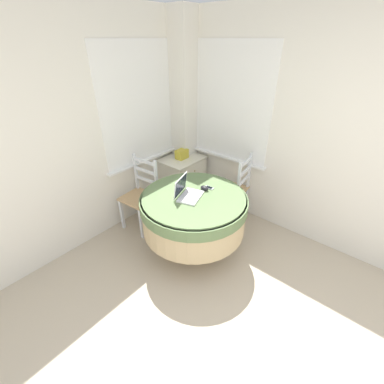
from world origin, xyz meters
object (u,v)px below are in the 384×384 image
dining_chair_near_back_window (141,196)px  corner_cabinet (183,179)px  round_dining_table (194,210)px  laptop (187,193)px  dining_chair_near_right_window (234,190)px  cell_phone (209,188)px  storage_box (182,154)px  computer_mouse (204,188)px

dining_chair_near_back_window → corner_cabinet: (0.82, 0.02, -0.11)m
dining_chair_near_back_window → round_dining_table: bearing=-86.0°
round_dining_table → laptop: bearing=138.2°
laptop → dining_chair_near_right_window: bearing=-3.3°
laptop → cell_phone: size_ratio=3.22×
dining_chair_near_back_window → storage_box: dining_chair_near_back_window is taller
laptop → dining_chair_near_back_window: (-0.00, 0.79, -0.35)m
computer_mouse → dining_chair_near_back_window: bearing=105.0°
round_dining_table → computer_mouse: bearing=-4.5°
cell_phone → storage_box: bearing=59.3°
laptop → cell_phone: 0.30m
round_dining_table → computer_mouse: size_ratio=11.94×
round_dining_table → storage_box: bearing=48.3°
cell_phone → storage_box: storage_box is taller
computer_mouse → cell_phone: (0.07, -0.01, -0.02)m
computer_mouse → dining_chair_near_right_window: 0.75m
dining_chair_near_right_window → dining_chair_near_back_window: bearing=137.0°
round_dining_table → storage_box: size_ratio=6.64×
corner_cabinet → storage_box: (-0.00, 0.00, 0.41)m
computer_mouse → cell_phone: 0.07m
round_dining_table → dining_chair_near_back_window: bearing=94.0°
dining_chair_near_right_window → corner_cabinet: size_ratio=1.36×
computer_mouse → cell_phone: size_ratio=0.89×
storage_box → laptop: bearing=-135.2°
laptop → computer_mouse: bearing=-15.4°
cell_phone → corner_cabinet: cell_phone is taller
dining_chair_near_right_window → storage_box: size_ratio=5.47×
corner_cabinet → storage_box: size_ratio=4.01×
computer_mouse → corner_cabinet: (0.60, 0.87, -0.44)m
cell_phone → corner_cabinet: (0.53, 0.88, -0.42)m
corner_cabinet → storage_box: bearing=151.5°
round_dining_table → laptop: size_ratio=3.32×
round_dining_table → dining_chair_near_right_window: size_ratio=1.21×
dining_chair_near_back_window → corner_cabinet: 0.83m
cell_phone → dining_chair_near_back_window: size_ratio=0.11×
dining_chair_near_back_window → corner_cabinet: dining_chair_near_back_window is taller
laptop → computer_mouse: laptop is taller
corner_cabinet → computer_mouse: bearing=-124.6°
cell_phone → dining_chair_near_back_window: (-0.30, 0.86, -0.31)m
cell_phone → storage_box: 1.03m
computer_mouse → storage_box: 1.05m
computer_mouse → storage_box: (0.59, 0.87, -0.02)m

